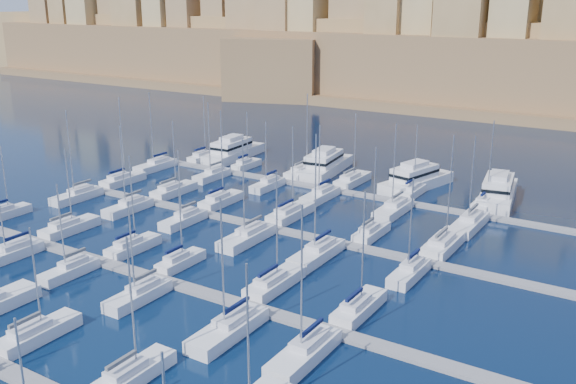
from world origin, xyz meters
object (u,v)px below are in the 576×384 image
Objects in this scene: sailboat_4 at (133,374)px; motor_yacht_b at (325,164)px; motor_yacht_a at (233,151)px; motor_yacht_d at (498,191)px; motor_yacht_c at (416,179)px.

motor_yacht_b is at bearing 105.74° from sailboat_4.
motor_yacht_a is 55.04m from motor_yacht_d.
motor_yacht_c is (40.71, -0.25, 0.00)m from motor_yacht_a.
motor_yacht_a is at bearing 120.73° from sailboat_4.
sailboat_4 is at bearing -74.26° from motor_yacht_b.
motor_yacht_c is at bearing -178.74° from motor_yacht_d.
motor_yacht_c is (18.74, -0.49, 0.00)m from motor_yacht_b.
sailboat_4 is 0.79× the size of motor_yacht_d.
motor_yacht_a and motor_yacht_c have the same top height.
motor_yacht_b is 18.75m from motor_yacht_c.
motor_yacht_b and motor_yacht_c have the same top height.
motor_yacht_b is (21.97, 0.24, 0.00)m from motor_yacht_a.
motor_yacht_b is 33.08m from motor_yacht_d.
motor_yacht_a is (-41.89, 70.48, 0.99)m from sailboat_4.
motor_yacht_d is at bearing 1.26° from motor_yacht_c.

